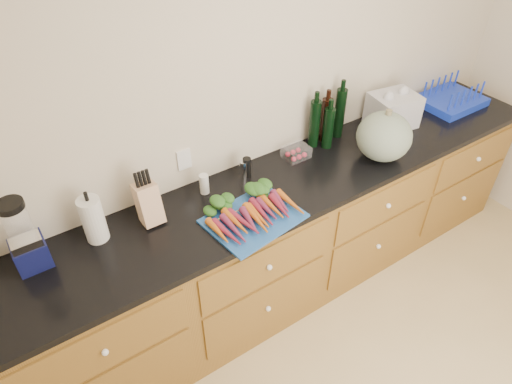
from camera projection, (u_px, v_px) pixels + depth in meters
wall_back at (271, 99)px, 2.67m from camera, size 4.10×0.05×2.60m
cabinets at (297, 235)px, 3.00m from camera, size 3.60×0.64×0.90m
countertop at (301, 178)px, 2.70m from camera, size 3.64×0.62×0.04m
cutting_board at (254, 218)px, 2.39m from camera, size 0.52×0.42×0.01m
carrots at (250, 210)px, 2.40m from camera, size 0.46×0.32×0.06m
squash at (384, 136)px, 2.75m from camera, size 0.33×0.33×0.30m
blender_appliance at (24, 239)px, 2.05m from camera, size 0.15×0.15×0.38m
paper_towel at (93, 220)px, 2.21m from camera, size 0.11×0.11×0.25m
knife_block at (148, 203)px, 2.33m from camera, size 0.11×0.11×0.22m
grinder_salt at (204, 184)px, 2.53m from camera, size 0.05×0.05×0.12m
grinder_pepper at (247, 167)px, 2.65m from camera, size 0.05×0.05×0.12m
canister_chrome at (243, 169)px, 2.65m from camera, size 0.05×0.05×0.11m
tomato_box at (296, 152)px, 2.82m from camera, size 0.15×0.12×0.07m
bottles at (327, 121)px, 2.88m from camera, size 0.28×0.14×0.33m
grocery_bag at (393, 110)px, 3.07m from camera, size 0.34×0.29×0.22m
dish_rack at (451, 99)px, 3.34m from camera, size 0.45×0.36×0.18m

